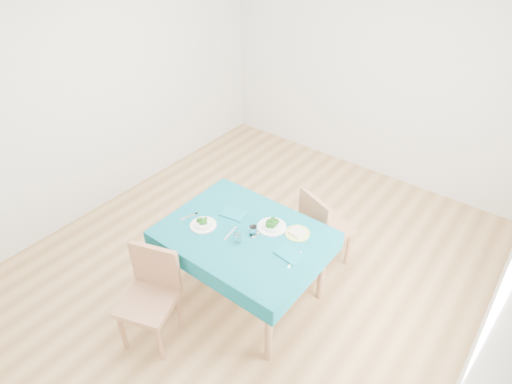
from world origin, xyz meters
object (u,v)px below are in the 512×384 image
Objects in this scene: chair_near at (146,295)px; chair_far at (328,222)px; side_plate at (297,233)px; bowl_far at (272,224)px; table at (245,265)px; bowl_near at (203,223)px.

chair_near reaches higher than chair_far.
side_plate is (0.68, 1.06, 0.25)m from chair_near.
chair_far is 4.10× the size of bowl_far.
chair_far is 0.63m from side_plate.
chair_near is (-0.32, -0.81, 0.14)m from table.
table is 1.28× the size of chair_near.
bowl_far is (-0.20, -0.63, 0.30)m from chair_far.
chair_near is 4.22× the size of bowl_far.
chair_near is 4.65× the size of bowl_near.
chair_far is 4.86× the size of side_plate.
bowl_near is 0.91× the size of bowl_far.
side_plate is at bearing 35.84° from table.
table is 0.90m from chair_far.
bowl_far reaches higher than side_plate.
side_plate reaches higher than table.
table is at bearing 23.10° from bowl_near.
bowl_near reaches higher than side_plate.
chair_far is at bearing 72.73° from bowl_far.
chair_far is at bearing 48.76° from chair_near.
bowl_near is (-0.66, -0.96, 0.29)m from chair_far.
side_plate is (0.68, 0.39, -0.03)m from bowl_near.
bowl_near is at bearing -149.83° from side_plate.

